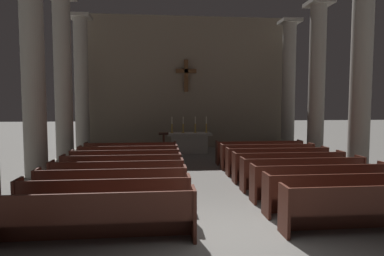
# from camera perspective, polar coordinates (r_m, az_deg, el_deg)

# --- Properties ---
(ground_plane) EXTENTS (80.00, 80.00, 0.00)m
(ground_plane) POSITION_cam_1_polar(r_m,az_deg,el_deg) (6.48, 8.11, -18.08)
(ground_plane) COLOR slate
(pew_left_row_1) EXTENTS (3.51, 0.50, 0.95)m
(pew_left_row_1) POSITION_cam_1_polar(r_m,az_deg,el_deg) (6.21, -16.27, -14.51)
(pew_left_row_1) COLOR #4C2319
(pew_left_row_1) RESTS_ON ground
(pew_left_row_2) EXTENTS (3.51, 0.50, 0.95)m
(pew_left_row_2) POSITION_cam_1_polar(r_m,az_deg,el_deg) (7.18, -14.73, -11.90)
(pew_left_row_2) COLOR #4C2319
(pew_left_row_2) RESTS_ON ground
(pew_left_row_3) EXTENTS (3.51, 0.50, 0.95)m
(pew_left_row_3) POSITION_cam_1_polar(r_m,az_deg,el_deg) (8.16, -13.57, -9.91)
(pew_left_row_3) COLOR #4C2319
(pew_left_row_3) RESTS_ON ground
(pew_left_row_4) EXTENTS (3.51, 0.50, 0.95)m
(pew_left_row_4) POSITION_cam_1_polar(r_m,az_deg,el_deg) (9.15, -12.67, -8.34)
(pew_left_row_4) COLOR #4C2319
(pew_left_row_4) RESTS_ON ground
(pew_left_row_5) EXTENTS (3.51, 0.50, 0.95)m
(pew_left_row_5) POSITION_cam_1_polar(r_m,az_deg,el_deg) (10.14, -11.96, -7.08)
(pew_left_row_5) COLOR #4C2319
(pew_left_row_5) RESTS_ON ground
(pew_left_row_6) EXTENTS (3.51, 0.50, 0.95)m
(pew_left_row_6) POSITION_cam_1_polar(r_m,az_deg,el_deg) (11.14, -11.37, -6.04)
(pew_left_row_6) COLOR #4C2319
(pew_left_row_6) RESTS_ON ground
(pew_left_row_7) EXTENTS (3.51, 0.50, 0.95)m
(pew_left_row_7) POSITION_cam_1_polar(r_m,az_deg,el_deg) (12.15, -10.89, -5.18)
(pew_left_row_7) COLOR #4C2319
(pew_left_row_7) RESTS_ON ground
(pew_left_row_8) EXTENTS (3.51, 0.50, 0.95)m
(pew_left_row_8) POSITION_cam_1_polar(r_m,az_deg,el_deg) (13.16, -10.47, -4.45)
(pew_left_row_8) COLOR #4C2319
(pew_left_row_8) RESTS_ON ground
(pew_right_row_1) EXTENTS (3.51, 0.50, 0.95)m
(pew_right_row_1) POSITION_cam_1_polar(r_m,az_deg,el_deg) (7.31, 28.68, -11.99)
(pew_right_row_1) COLOR #4C2319
(pew_right_row_1) RESTS_ON ground
(pew_right_row_2) EXTENTS (3.51, 0.50, 0.95)m
(pew_right_row_2) POSITION_cam_1_polar(r_m,az_deg,el_deg) (8.15, 24.56, -10.20)
(pew_right_row_2) COLOR #4C2319
(pew_right_row_2) RESTS_ON ground
(pew_right_row_3) EXTENTS (3.51, 0.50, 0.95)m
(pew_right_row_3) POSITION_cam_1_polar(r_m,az_deg,el_deg) (9.02, 21.25, -8.71)
(pew_right_row_3) COLOR #4C2319
(pew_right_row_3) RESTS_ON ground
(pew_right_row_4) EXTENTS (3.51, 0.50, 0.95)m
(pew_right_row_4) POSITION_cam_1_polar(r_m,az_deg,el_deg) (9.92, 18.56, -7.46)
(pew_right_row_4) COLOR #4C2319
(pew_right_row_4) RESTS_ON ground
(pew_right_row_5) EXTENTS (3.51, 0.50, 0.95)m
(pew_right_row_5) POSITION_cam_1_polar(r_m,az_deg,el_deg) (10.85, 16.33, -6.42)
(pew_right_row_5) COLOR #4C2319
(pew_right_row_5) RESTS_ON ground
(pew_right_row_6) EXTENTS (3.51, 0.50, 0.95)m
(pew_right_row_6) POSITION_cam_1_polar(r_m,az_deg,el_deg) (11.79, 14.46, -5.53)
(pew_right_row_6) COLOR #4C2319
(pew_right_row_6) RESTS_ON ground
(pew_right_row_7) EXTENTS (3.51, 0.50, 0.95)m
(pew_right_row_7) POSITION_cam_1_polar(r_m,az_deg,el_deg) (12.75, 12.88, -4.77)
(pew_right_row_7) COLOR #4C2319
(pew_right_row_7) RESTS_ON ground
(pew_right_row_8) EXTENTS (3.51, 0.50, 0.95)m
(pew_right_row_8) POSITION_cam_1_polar(r_m,az_deg,el_deg) (13.71, 11.52, -4.11)
(pew_right_row_8) COLOR #4C2319
(pew_right_row_8) RESTS_ON ground
(column_left_second) EXTENTS (1.02, 1.02, 6.73)m
(column_left_second) POSITION_cam_1_polar(r_m,az_deg,el_deg) (11.18, -25.72, 8.07)
(column_left_second) COLOR #9E998E
(column_left_second) RESTS_ON ground
(column_right_second) EXTENTS (1.02, 1.02, 6.73)m
(column_right_second) POSITION_cam_1_polar(r_m,az_deg,el_deg) (12.46, 27.13, 7.59)
(column_right_second) COLOR #9E998E
(column_right_second) RESTS_ON ground
(column_left_third) EXTENTS (1.02, 1.02, 6.73)m
(column_left_third) POSITION_cam_1_polar(r_m,az_deg,el_deg) (14.14, -21.36, 7.32)
(column_left_third) COLOR #9E998E
(column_left_third) RESTS_ON ground
(column_right_third) EXTENTS (1.02, 1.02, 6.73)m
(column_right_third) POSITION_cam_1_polar(r_m,az_deg,el_deg) (15.17, 20.73, 7.11)
(column_right_third) COLOR #9E998E
(column_right_third) RESTS_ON ground
(column_left_fourth) EXTENTS (1.02, 1.02, 6.73)m
(column_left_fourth) POSITION_cam_1_polar(r_m,az_deg,el_deg) (17.16, -18.52, 6.81)
(column_left_fourth) COLOR #9E998E
(column_left_fourth) RESTS_ON ground
(column_right_fourth) EXTENTS (1.02, 1.02, 6.73)m
(column_right_fourth) POSITION_cam_1_polar(r_m,az_deg,el_deg) (18.02, 16.32, 6.73)
(column_right_fourth) COLOR #9E998E
(column_right_fourth) RESTS_ON ground
(altar) EXTENTS (2.20, 0.90, 1.01)m
(altar) POSITION_cam_1_polar(r_m,az_deg,el_deg) (16.33, -0.49, -2.48)
(altar) COLOR #A8A399
(altar) RESTS_ON ground
(candlestick_outer_left) EXTENTS (0.16, 0.16, 0.80)m
(candlestick_outer_left) POSITION_cam_1_polar(r_m,az_deg,el_deg) (16.21, -3.48, 0.08)
(candlestick_outer_left) COLOR #B79338
(candlestick_outer_left) RESTS_ON altar
(candlestick_inner_left) EXTENTS (0.16, 0.16, 0.80)m
(candlestick_inner_left) POSITION_cam_1_polar(r_m,az_deg,el_deg) (16.24, -1.54, 0.10)
(candlestick_inner_left) COLOR #B79338
(candlestick_inner_left) RESTS_ON altar
(candlestick_inner_right) EXTENTS (0.16, 0.16, 0.80)m
(candlestick_inner_right) POSITION_cam_1_polar(r_m,az_deg,el_deg) (16.29, 0.56, 0.11)
(candlestick_inner_right) COLOR #B79338
(candlestick_inner_right) RESTS_ON altar
(candlestick_outer_right) EXTENTS (0.16, 0.16, 0.80)m
(candlestick_outer_right) POSITION_cam_1_polar(r_m,az_deg,el_deg) (16.36, 2.48, 0.12)
(candlestick_outer_right) COLOR #B79338
(candlestick_outer_right) RESTS_ON altar
(apse_with_cross) EXTENTS (11.57, 0.46, 7.18)m
(apse_with_cross) POSITION_cam_1_polar(r_m,az_deg,el_deg) (18.36, -1.08, 7.83)
(apse_with_cross) COLOR gray
(apse_with_cross) RESTS_ON ground
(lectern) EXTENTS (0.44, 0.36, 1.15)m
(lectern) POSITION_cam_1_polar(r_m,az_deg,el_deg) (15.08, -4.92, -3.01)
(lectern) COLOR #4C2319
(lectern) RESTS_ON ground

